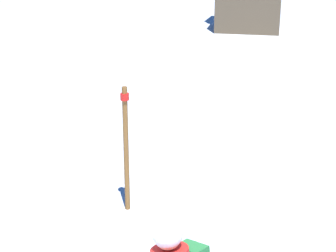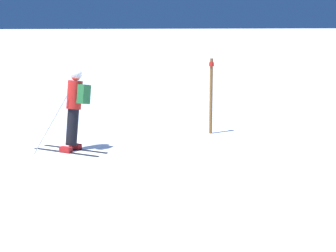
% 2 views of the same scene
% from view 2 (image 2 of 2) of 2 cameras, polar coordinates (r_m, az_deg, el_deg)
% --- Properties ---
extents(ground_plane, '(300.00, 300.00, 0.00)m').
position_cam_2_polar(ground_plane, '(13.84, -9.75, -1.89)').
color(ground_plane, white).
extents(skier, '(1.54, 1.73, 1.92)m').
position_cam_2_polar(skier, '(13.13, -9.45, 2.19)').
color(skier, black).
rests_on(skier, ground).
extents(trail_marker, '(0.13, 0.13, 2.00)m').
position_cam_2_polar(trail_marker, '(14.85, 4.40, 3.39)').
color(trail_marker, brown).
rests_on(trail_marker, ground).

